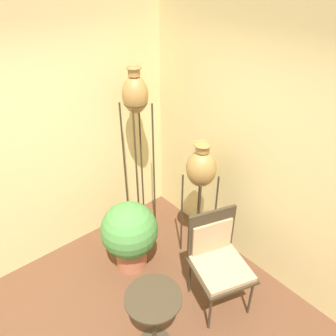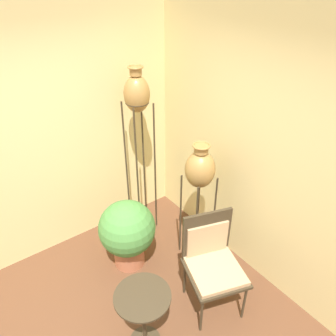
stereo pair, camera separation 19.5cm
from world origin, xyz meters
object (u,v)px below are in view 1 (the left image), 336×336
Objects in this scene: potted_plant at (130,233)px; vase_stand_tall at (135,101)px; chair at (217,256)px; vase_stand_medium at (201,170)px; side_table at (154,310)px.

vase_stand_tall is at bearing 43.03° from potted_plant.
vase_stand_tall is 2.07× the size of chair.
vase_stand_medium reaches higher than potted_plant.
vase_stand_medium is at bearing 27.63° from side_table.
side_table is at bearing -112.82° from potted_plant.
potted_plant is at bearing -136.97° from vase_stand_tall.
side_table is at bearing -160.67° from chair.
potted_plant is (-0.40, 0.88, -0.10)m from chair.
vase_stand_medium is at bearing 80.40° from chair.
vase_stand_tall is 2.52× the size of potted_plant.
vase_stand_medium is 0.85m from chair.
side_table is (-0.85, -1.33, -1.23)m from vase_stand_tall.
side_table is 0.79× the size of potted_plant.
vase_stand_tall is at bearing 106.43° from vase_stand_medium.
vase_stand_medium is at bearing -73.57° from vase_stand_tall.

